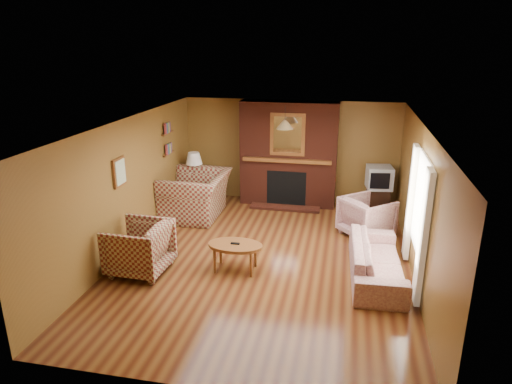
% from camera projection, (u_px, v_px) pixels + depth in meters
% --- Properties ---
extents(floor, '(6.50, 6.50, 0.00)m').
position_uv_depth(floor, '(264.00, 259.00, 8.07)').
color(floor, '#481F0F').
rests_on(floor, ground).
extents(ceiling, '(6.50, 6.50, 0.00)m').
position_uv_depth(ceiling, '(265.00, 125.00, 7.31)').
color(ceiling, white).
rests_on(ceiling, wall_back).
extents(wall_back, '(6.50, 0.00, 6.50)m').
position_uv_depth(wall_back, '(290.00, 152.00, 10.71)').
color(wall_back, brown).
rests_on(wall_back, floor).
extents(wall_front, '(6.50, 0.00, 6.50)m').
position_uv_depth(wall_front, '(207.00, 296.00, 4.67)').
color(wall_front, brown).
rests_on(wall_front, floor).
extents(wall_left, '(0.00, 6.50, 6.50)m').
position_uv_depth(wall_left, '(128.00, 186.00, 8.17)').
color(wall_left, brown).
rests_on(wall_left, floor).
extents(wall_right, '(0.00, 6.50, 6.50)m').
position_uv_depth(wall_right, '(420.00, 206.00, 7.22)').
color(wall_right, brown).
rests_on(wall_right, floor).
extents(fireplace, '(2.20, 0.82, 2.40)m').
position_uv_depth(fireplace, '(288.00, 155.00, 10.47)').
color(fireplace, '#4C1B10').
rests_on(fireplace, floor).
extents(window_right, '(0.10, 1.85, 2.00)m').
position_uv_depth(window_right, '(418.00, 214.00, 7.06)').
color(window_right, beige).
rests_on(window_right, wall_right).
extents(bookshelf, '(0.09, 0.55, 0.71)m').
position_uv_depth(bookshelf, '(169.00, 139.00, 9.78)').
color(bookshelf, brown).
rests_on(bookshelf, wall_left).
extents(botanical_print, '(0.05, 0.40, 0.50)m').
position_uv_depth(botanical_print, '(119.00, 172.00, 7.77)').
color(botanical_print, brown).
rests_on(botanical_print, wall_left).
extents(pendant_light, '(0.36, 0.36, 0.48)m').
position_uv_depth(pendant_light, '(285.00, 125.00, 9.58)').
color(pendant_light, black).
rests_on(pendant_light, ceiling).
extents(plaid_loveseat, '(1.31, 1.50, 0.97)m').
position_uv_depth(plaid_loveseat, '(196.00, 195.00, 9.93)').
color(plaid_loveseat, maroon).
rests_on(plaid_loveseat, floor).
extents(plaid_armchair, '(0.99, 0.96, 0.86)m').
position_uv_depth(plaid_armchair, '(139.00, 248.00, 7.53)').
color(plaid_armchair, maroon).
rests_on(plaid_armchair, floor).
extents(floral_sofa, '(0.88, 2.08, 0.60)m').
position_uv_depth(floral_sofa, '(377.00, 260.00, 7.39)').
color(floral_sofa, beige).
rests_on(floral_sofa, floor).
extents(floral_armchair, '(1.21, 1.21, 0.79)m').
position_uv_depth(floral_armchair, '(367.00, 217.00, 8.94)').
color(floral_armchair, beige).
rests_on(floral_armchair, floor).
extents(coffee_table, '(0.92, 0.57, 0.50)m').
position_uv_depth(coffee_table, '(235.00, 247.00, 7.58)').
color(coffee_table, brown).
rests_on(coffee_table, floor).
extents(side_table, '(0.47, 0.47, 0.63)m').
position_uv_depth(side_table, '(195.00, 192.00, 10.65)').
color(side_table, brown).
rests_on(side_table, floor).
extents(table_lamp, '(0.39, 0.39, 0.64)m').
position_uv_depth(table_lamp, '(194.00, 164.00, 10.44)').
color(table_lamp, silver).
rests_on(table_lamp, side_table).
extents(tv_stand, '(0.53, 0.48, 0.57)m').
position_uv_depth(tv_stand, '(377.00, 200.00, 10.19)').
color(tv_stand, black).
rests_on(tv_stand, floor).
extents(crt_tv, '(0.60, 0.59, 0.49)m').
position_uv_depth(crt_tv, '(379.00, 177.00, 10.02)').
color(crt_tv, '#AEB1B7').
rests_on(crt_tv, tv_stand).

